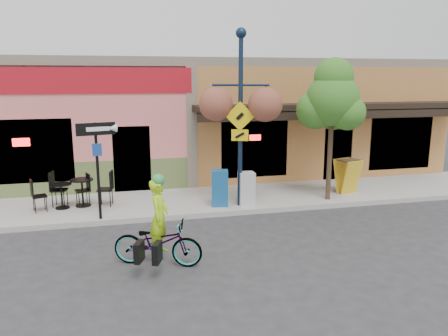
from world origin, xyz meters
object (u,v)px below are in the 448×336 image
newspaper_box_blue (220,188)px  newspaper_box_grey (246,188)px  cyclist_rider (160,228)px  street_tree (331,129)px  building (199,115)px  one_way_sign (98,172)px  lamp_post (240,120)px  bicycle (158,242)px

newspaper_box_blue → newspaper_box_grey: newspaper_box_blue is taller
cyclist_rider → street_tree: 6.55m
building → one_way_sign: (-3.96, -6.85, -0.81)m
cyclist_rider → lamp_post: size_ratio=0.32×
cyclist_rider → lamp_post: (2.65, 3.31, 1.88)m
building → newspaper_box_blue: building is taller
building → cyclist_rider: bearing=-105.1°
newspaper_box_blue → newspaper_box_grey: size_ratio=1.08×
newspaper_box_blue → newspaper_box_grey: (0.79, -0.08, -0.04)m
building → newspaper_box_blue: (-0.58, -6.40, -1.57)m
lamp_post → one_way_sign: 4.16m
newspaper_box_blue → bicycle: bearing=-109.8°
cyclist_rider → newspaper_box_blue: bearing=-9.9°
building → newspaper_box_grey: 6.68m
cyclist_rider → newspaper_box_grey: (2.85, 3.33, -0.16)m
bicycle → lamp_post: bearing=-17.8°
lamp_post → one_way_sign: bearing=-154.3°
cyclist_rider → street_tree: size_ratio=0.37×
one_way_sign → newspaper_box_grey: 4.25m
one_way_sign → newspaper_box_grey: (4.16, 0.37, -0.80)m
one_way_sign → street_tree: street_tree is taller
lamp_post → newspaper_box_blue: bearing=-168.6°
one_way_sign → street_tree: (6.78, 0.33, 0.88)m
one_way_sign → building: bearing=47.0°
street_tree → lamp_post: bearing=179.5°
lamp_post → one_way_sign: lamp_post is taller
newspaper_box_blue → street_tree: bearing=10.0°
building → lamp_post: size_ratio=3.61×
bicycle → newspaper_box_grey: newspaper_box_grey is taller
bicycle → newspaper_box_grey: (2.90, 3.33, 0.14)m
bicycle → one_way_sign: 3.34m
building → lamp_post: lamp_post is taller
one_way_sign → newspaper_box_blue: 3.49m
building → newspaper_box_grey: (0.20, -6.48, -1.61)m
building → newspaper_box_blue: size_ratio=17.24×
bicycle → newspaper_box_blue: bearing=-10.5°
bicycle → newspaper_box_blue: (2.11, 3.40, 0.18)m
lamp_post → newspaper_box_grey: lamp_post is taller
bicycle → cyclist_rider: 0.31m
cyclist_rider → newspaper_box_grey: size_ratio=1.64×
lamp_post → newspaper_box_grey: 2.05m
lamp_post → newspaper_box_grey: size_ratio=5.18×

